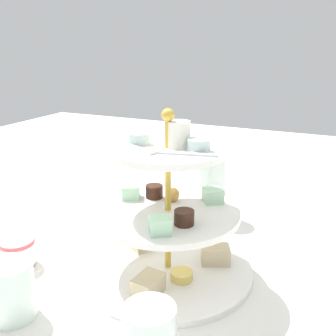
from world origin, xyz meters
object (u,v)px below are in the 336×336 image
(tiered_serving_stand, at_px, (168,225))
(butter_knife_right, at_px, (82,215))
(water_glass_tall_right, at_px, (211,186))
(water_glass_short_left, at_px, (11,291))
(teacup_with_saucer, at_px, (18,254))

(tiered_serving_stand, relative_size, butter_knife_right, 1.67)
(water_glass_tall_right, bearing_deg, water_glass_short_left, -107.89)
(water_glass_tall_right, distance_m, water_glass_short_left, 0.46)
(tiered_serving_stand, distance_m, teacup_with_saucer, 0.27)
(water_glass_tall_right, relative_size, water_glass_short_left, 1.67)
(teacup_with_saucer, bearing_deg, butter_knife_right, 97.23)
(water_glass_tall_right, bearing_deg, butter_knife_right, -154.88)
(teacup_with_saucer, bearing_deg, tiered_serving_stand, 21.01)
(water_glass_tall_right, bearing_deg, teacup_with_saucer, -124.41)
(tiered_serving_stand, relative_size, teacup_with_saucer, 3.15)
(teacup_with_saucer, bearing_deg, water_glass_tall_right, 55.59)
(tiered_serving_stand, relative_size, water_glass_short_left, 3.39)
(butter_knife_right, bearing_deg, water_glass_short_left, 41.72)
(water_glass_tall_right, distance_m, teacup_with_saucer, 0.41)
(tiered_serving_stand, height_order, butter_knife_right, tiered_serving_stand)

